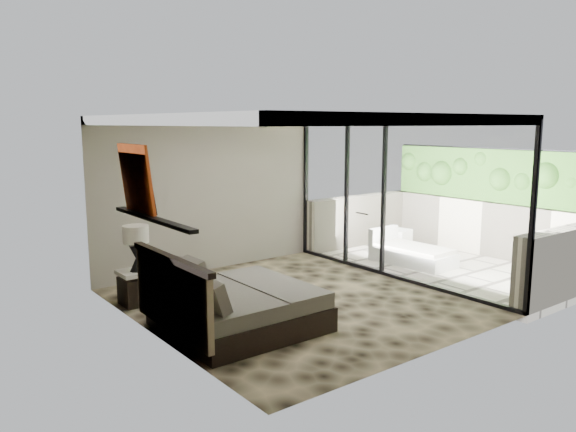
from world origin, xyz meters
TOP-DOWN VIEW (x-y plane):
  - floor at (0.00, 0.00)m, footprint 5.00×5.00m
  - ceiling at (0.00, 0.00)m, footprint 4.50×5.00m
  - back_wall at (0.00, 2.49)m, footprint 4.50×0.02m
  - left_wall at (-2.24, 0.00)m, footprint 0.02×5.00m
  - glass_wall at (2.25, 0.00)m, footprint 0.08×5.00m
  - terrace_slab at (3.75, 0.00)m, footprint 3.00×5.00m
  - parapet_far at (5.10, 0.00)m, footprint 0.30×5.00m
  - foliage_hedge at (5.10, 0.00)m, footprint 0.36×4.60m
  - picture_ledge at (-2.18, 0.10)m, footprint 0.12×2.20m
  - bed at (-1.34, -0.42)m, footprint 1.94×1.88m
  - nightstand at (-1.93, 1.36)m, footprint 0.58×0.58m
  - table_lamp at (-1.92, 1.32)m, footprint 0.38×0.38m
  - abstract_canvas at (-2.19, 0.54)m, footprint 0.13×0.90m
  - framed_print at (-2.14, 0.41)m, footprint 0.11×0.50m
  - ottoman at (3.91, 1.40)m, footprint 0.55×0.55m
  - lounger at (3.27, 0.51)m, footprint 0.88×1.62m

SIDE VIEW (x-z plane):
  - terrace_slab at x=3.75m, z-range -0.12..0.00m
  - floor at x=0.00m, z-range 0.00..0.00m
  - lounger at x=3.27m, z-range -0.12..0.50m
  - ottoman at x=3.91m, z-range 0.00..0.46m
  - nightstand at x=-1.93m, z-range 0.00..0.48m
  - bed at x=-1.34m, z-range -0.22..0.85m
  - parapet_far at x=5.10m, z-range 0.00..1.10m
  - table_lamp at x=-1.92m, z-range 0.61..1.30m
  - back_wall at x=0.00m, z-range 0.00..2.80m
  - left_wall at x=-2.24m, z-range 0.00..2.80m
  - glass_wall at x=2.25m, z-range 0.00..2.80m
  - picture_ledge at x=-2.18m, z-range 1.48..1.52m
  - foliage_hedge at x=5.10m, z-range 1.10..2.20m
  - framed_print at x=-2.14m, z-range 1.53..2.12m
  - abstract_canvas at x=-2.19m, z-range 1.53..2.42m
  - ceiling at x=0.00m, z-range 2.78..2.80m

